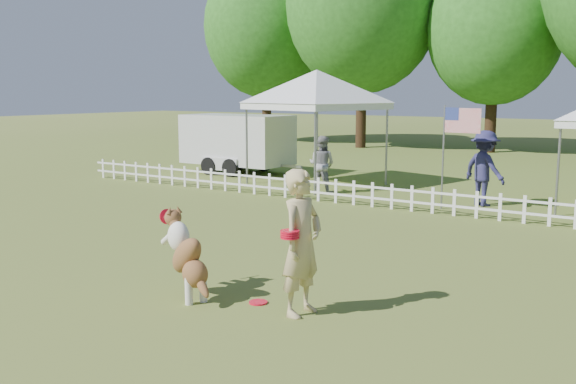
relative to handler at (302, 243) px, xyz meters
The scene contains 13 objects.
ground 1.61m from the handler, behind, with size 120.00×120.00×0.00m, color #42581B.
picket_fence 7.35m from the handler, 100.31° to the left, with size 22.00×0.08×0.60m, color white, non-canonical shape.
handler is the anchor object (origin of this frame).
dog 1.66m from the handler, 168.50° to the right, with size 1.12×0.37×1.16m, color brown, non-canonical shape.
frisbee_on_turf 1.13m from the handler, behind, with size 0.24×0.24×0.02m, color red.
canopy_tent_left 11.33m from the handler, 120.15° to the left, with size 3.18×3.18×3.28m, color white, non-canonical shape.
cargo_trailer 14.08m from the handler, 131.22° to the left, with size 4.54×2.00×2.00m, color silver, non-canonical shape.
flag_pole 8.00m from the handler, 98.01° to the left, with size 0.93×0.10×2.42m, color gray, non-canonical shape.
spectator_a 9.64m from the handler, 119.08° to the left, with size 0.76×0.59×1.55m, color gray.
spectator_b 8.88m from the handler, 92.73° to the left, with size 1.17×0.67×1.81m, color #272651.
tree_far_left 27.93m from the handler, 126.30° to the left, with size 6.60×6.60×11.00m, color #265D1A, non-canonical shape.
tree_left 24.56m from the handler, 115.41° to the left, with size 7.40×7.40×12.00m, color #265D1A, non-canonical shape.
tree_center_left 23.45m from the handler, 100.75° to the left, with size 6.00×6.00×9.80m, color #265D1A, non-canonical shape.
Camera 1 is at (5.39, -6.67, 2.74)m, focal length 40.00 mm.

